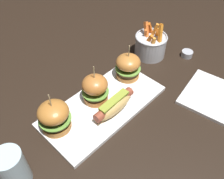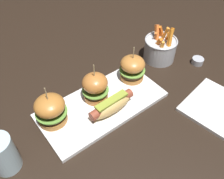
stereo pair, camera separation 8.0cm
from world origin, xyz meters
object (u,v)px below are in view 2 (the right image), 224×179
platter_main (102,105)px  hot_dog (112,105)px  slider_right (132,68)px  sauce_ramekin (198,61)px  slider_center (95,87)px  side_plate (218,108)px  slider_left (51,110)px  water_glass (3,154)px  fries_bucket (160,49)px

platter_main → hot_dog: hot_dog is taller
slider_right → sauce_ramekin: (0.27, -0.09, -0.05)m
slider_center → slider_right: (0.16, -0.00, -0.00)m
slider_right → side_plate: bearing=-64.7°
slider_right → slider_center: bearing=179.9°
slider_left → water_glass: bearing=-162.1°
slider_right → water_glass: slider_right is taller
slider_left → sauce_ramekin: slider_left is taller
hot_dog → side_plate: (0.29, -0.20, -0.03)m
slider_center → hot_dog: bearing=-84.2°
slider_left → side_plate: 0.54m
side_plate → slider_right: bearing=115.3°
slider_center → sauce_ramekin: slider_center is taller
sauce_ramekin → water_glass: bearing=177.3°
platter_main → side_plate: platter_main is taller
hot_dog → side_plate: bearing=-35.4°
fries_bucket → side_plate: fries_bucket is taller
hot_dog → slider_right: bearing=26.9°
slider_center → fries_bucket: 0.34m
slider_left → sauce_ramekin: size_ratio=3.11×
platter_main → slider_left: (-0.16, 0.04, 0.06)m
fries_bucket → water_glass: (-0.66, -0.08, 0.01)m
hot_dog → slider_right: slider_right is taller
slider_right → water_glass: 0.49m
platter_main → side_plate: 0.38m
platter_main → hot_dog: (0.01, -0.04, 0.03)m
fries_bucket → sauce_ramekin: size_ratio=3.19×
side_plate → water_glass: bearing=159.5°
fries_bucket → hot_dog: bearing=-161.5°
sauce_ramekin → fries_bucket: bearing=129.5°
side_plate → platter_main: bearing=140.0°
hot_dog → slider_left: size_ratio=1.15×
hot_dog → slider_left: 0.19m
slider_left → slider_right: (0.32, -0.00, -0.00)m
sauce_ramekin → water_glass: water_glass is taller
platter_main → fries_bucket: 0.34m
slider_center → side_plate: bearing=-43.8°
platter_main → sauce_ramekin: size_ratio=9.25×
sauce_ramekin → side_plate: 0.24m
platter_main → sauce_ramekin: sauce_ramekin is taller
platter_main → slider_center: size_ratio=2.93×
fries_bucket → water_glass: fries_bucket is taller
slider_left → slider_center: bearing=-1.3°
slider_right → sauce_ramekin: size_ratio=3.00×
fries_bucket → sauce_ramekin: 0.16m
fries_bucket → slider_right: bearing=-169.5°
side_plate → slider_left: bearing=147.8°
platter_main → hot_dog: 0.05m
platter_main → slider_right: (0.16, 0.04, 0.05)m
slider_left → side_plate: (0.45, -0.29, -0.06)m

